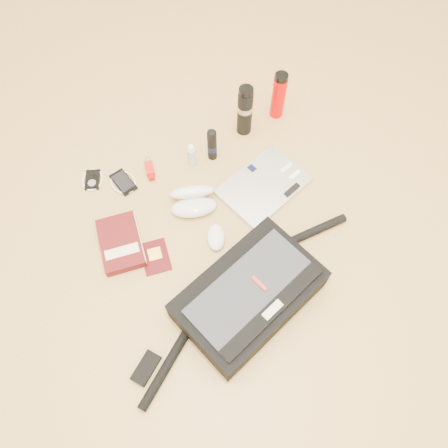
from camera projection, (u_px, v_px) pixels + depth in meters
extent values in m
plane|color=tan|center=(225.00, 241.00, 1.68)|extent=(4.00, 4.00, 0.00)
cube|color=black|center=(249.00, 295.00, 1.52)|extent=(0.57, 0.46, 0.12)
cube|color=#2B2D32|center=(252.00, 291.00, 1.46)|extent=(0.49, 0.36, 0.01)
cube|color=black|center=(272.00, 310.00, 1.43)|extent=(0.43, 0.20, 0.02)
cube|color=beige|center=(272.00, 310.00, 1.42)|extent=(0.08, 0.05, 0.02)
cube|color=#B3221D|center=(259.00, 284.00, 1.46)|extent=(0.04, 0.07, 0.02)
cylinder|color=black|center=(167.00, 366.00, 1.45)|extent=(0.26, 0.22, 0.03)
cylinder|color=black|center=(311.00, 233.00, 1.68)|extent=(0.31, 0.05, 0.03)
cube|color=black|center=(146.00, 368.00, 1.46)|extent=(0.12, 0.11, 0.02)
cube|color=silver|center=(263.00, 186.00, 1.79)|extent=(0.40, 0.34, 0.02)
cube|color=black|center=(252.00, 168.00, 1.81)|extent=(0.03, 0.04, 0.00)
cube|color=silver|center=(286.00, 168.00, 1.81)|extent=(0.06, 0.04, 0.01)
cube|color=white|center=(295.00, 175.00, 1.79)|extent=(0.06, 0.04, 0.01)
cube|color=black|center=(292.00, 190.00, 1.76)|extent=(0.08, 0.04, 0.01)
cube|color=#4A0D0F|center=(121.00, 243.00, 1.66)|extent=(0.17, 0.24, 0.04)
cube|color=beige|center=(140.00, 238.00, 1.67)|extent=(0.03, 0.22, 0.03)
cube|color=beige|center=(122.00, 251.00, 1.62)|extent=(0.13, 0.05, 0.00)
cube|color=#45080D|center=(156.00, 257.00, 1.65)|extent=(0.11, 0.15, 0.01)
cube|color=#EBBC48|center=(155.00, 254.00, 1.65)|extent=(0.05, 0.05, 0.00)
ellipsoid|color=white|center=(216.00, 237.00, 1.67)|extent=(0.10, 0.13, 0.04)
ellipsoid|color=silver|center=(194.00, 207.00, 1.72)|extent=(0.20, 0.13, 0.05)
ellipsoid|color=white|center=(192.00, 192.00, 1.73)|extent=(0.20, 0.14, 0.10)
ellipsoid|color=black|center=(185.00, 208.00, 1.72)|extent=(0.05, 0.04, 0.02)
ellipsoid|color=black|center=(203.00, 206.00, 1.72)|extent=(0.05, 0.04, 0.02)
cylinder|color=black|center=(194.00, 206.00, 1.72)|extent=(0.03, 0.01, 0.01)
cube|color=black|center=(93.00, 180.00, 1.81)|extent=(0.09, 0.11, 0.01)
cylinder|color=#A9A9AB|center=(92.00, 183.00, 1.79)|extent=(0.04, 0.04, 0.00)
torus|color=white|center=(93.00, 180.00, 1.81)|extent=(0.11, 0.11, 0.01)
cube|color=black|center=(123.00, 182.00, 1.80)|extent=(0.09, 0.14, 0.01)
cube|color=black|center=(123.00, 181.00, 1.80)|extent=(0.08, 0.11, 0.00)
torus|color=silver|center=(123.00, 182.00, 1.80)|extent=(0.12, 0.12, 0.01)
cube|color=#B71C0F|center=(150.00, 169.00, 1.82)|extent=(0.04, 0.07, 0.03)
cube|color=#C20406|center=(152.00, 177.00, 1.80)|extent=(0.03, 0.02, 0.02)
cylinder|color=#B3B3B6|center=(148.00, 161.00, 1.84)|extent=(0.03, 0.04, 0.02)
cylinder|color=#94B7C6|center=(192.00, 157.00, 1.81)|extent=(0.03, 0.03, 0.10)
cylinder|color=white|center=(191.00, 148.00, 1.76)|extent=(0.02, 0.02, 0.02)
cylinder|color=white|center=(191.00, 146.00, 1.74)|extent=(0.01, 0.01, 0.01)
cylinder|color=black|center=(212.00, 145.00, 1.80)|extent=(0.04, 0.04, 0.16)
cylinder|color=black|center=(212.00, 148.00, 1.81)|extent=(0.05, 0.05, 0.03)
ellipsoid|color=black|center=(212.00, 133.00, 1.73)|extent=(0.04, 0.04, 0.02)
cylinder|color=black|center=(245.00, 113.00, 1.84)|extent=(0.08, 0.08, 0.22)
cylinder|color=#A7A7AA|center=(245.00, 108.00, 1.81)|extent=(0.08, 0.08, 0.03)
cylinder|color=black|center=(246.00, 91.00, 1.73)|extent=(0.08, 0.08, 0.02)
cylinder|color=#D40402|center=(278.00, 97.00, 1.89)|extent=(0.07, 0.07, 0.21)
cylinder|color=black|center=(282.00, 77.00, 1.78)|extent=(0.07, 0.07, 0.02)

